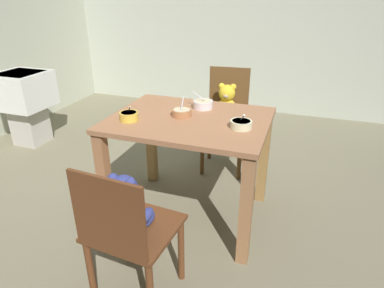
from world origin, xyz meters
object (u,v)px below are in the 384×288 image
at_px(porridge_bowl_cream_near_right, 241,124).
at_px(sink_basin, 25,98).
at_px(dining_table, 190,138).
at_px(teddy_chair_near_front, 127,220).
at_px(porridge_bowl_terracotta_center, 182,112).
at_px(teddy_chair_far_center, 226,112).
at_px(porridge_bowl_yellow_near_left, 129,116).
at_px(porridge_bowl_white_far_center, 203,104).

relative_size(porridge_bowl_cream_near_right, sink_basin, 0.18).
bearing_deg(dining_table, teddy_chair_near_front, -92.19).
relative_size(teddy_chair_near_front, porridge_bowl_terracotta_center, 5.78).
distance_m(dining_table, teddy_chair_far_center, 0.82).
distance_m(porridge_bowl_yellow_near_left, sink_basin, 1.91).
bearing_deg(teddy_chair_far_center, porridge_bowl_terracotta_center, -13.17).
xyz_separation_m(porridge_bowl_terracotta_center, sink_basin, (-1.99, 0.64, -0.28)).
xyz_separation_m(teddy_chair_near_front, porridge_bowl_white_far_center, (0.06, 1.03, 0.27)).
relative_size(dining_table, porridge_bowl_white_far_center, 6.93).
height_order(porridge_bowl_cream_near_right, sink_basin, porridge_bowl_cream_near_right).
distance_m(dining_table, porridge_bowl_terracotta_center, 0.18).
bearing_deg(teddy_chair_near_front, porridge_bowl_terracotta_center, 6.92).
xyz_separation_m(teddy_chair_far_center, sink_basin, (-2.11, -0.16, -0.04)).
distance_m(teddy_chair_near_front, porridge_bowl_terracotta_center, 0.87).
relative_size(teddy_chair_near_front, sink_basin, 1.07).
height_order(teddy_chair_far_center, porridge_bowl_terracotta_center, teddy_chair_far_center).
bearing_deg(porridge_bowl_yellow_near_left, porridge_bowl_cream_near_right, 8.27).
bearing_deg(porridge_bowl_cream_near_right, dining_table, 169.35).
bearing_deg(sink_basin, porridge_bowl_yellow_near_left, -25.80).
relative_size(dining_table, porridge_bowl_terracotta_center, 7.26).
distance_m(teddy_chair_far_center, porridge_bowl_cream_near_right, 0.96).
bearing_deg(porridge_bowl_terracotta_center, porridge_bowl_cream_near_right, -11.24).
xyz_separation_m(porridge_bowl_yellow_near_left, porridge_bowl_white_far_center, (0.38, 0.39, 0.00)).
bearing_deg(porridge_bowl_yellow_near_left, teddy_chair_far_center, 67.41).
xyz_separation_m(dining_table, teddy_chair_near_front, (-0.03, -0.81, -0.10)).
bearing_deg(teddy_chair_near_front, dining_table, 2.68).
bearing_deg(teddy_chair_near_front, sink_basin, 58.90).
bearing_deg(porridge_bowl_white_far_center, sink_basin, 168.17).
relative_size(teddy_chair_near_front, porridge_bowl_yellow_near_left, 6.73).
bearing_deg(teddy_chair_far_center, porridge_bowl_white_far_center, -7.85).
relative_size(porridge_bowl_yellow_near_left, porridge_bowl_terracotta_center, 0.86).
bearing_deg(sink_basin, porridge_bowl_cream_near_right, -16.62).
distance_m(porridge_bowl_cream_near_right, porridge_bowl_white_far_center, 0.44).
bearing_deg(dining_table, porridge_bowl_yellow_near_left, -154.28).
distance_m(porridge_bowl_white_far_center, sink_basin, 2.14).
bearing_deg(porridge_bowl_white_far_center, teddy_chair_near_front, -93.11).
height_order(teddy_chair_near_front, teddy_chair_far_center, teddy_chair_far_center).
relative_size(teddy_chair_near_front, porridge_bowl_white_far_center, 5.51).
height_order(dining_table, teddy_chair_near_front, teddy_chair_near_front).
height_order(teddy_chair_far_center, porridge_bowl_cream_near_right, teddy_chair_far_center).
xyz_separation_m(porridge_bowl_cream_near_right, porridge_bowl_white_far_center, (-0.33, 0.28, 0.00)).
relative_size(porridge_bowl_white_far_center, sink_basin, 0.19).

